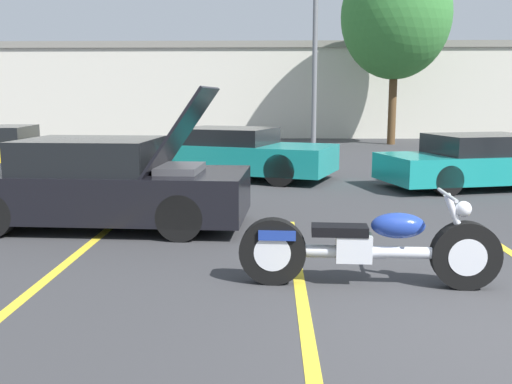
% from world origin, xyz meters
% --- Properties ---
extents(parking_stripe_foreground, '(0.12, 5.08, 0.01)m').
position_xyz_m(parking_stripe_foreground, '(-4.50, 1.82, 0.00)').
color(parking_stripe_foreground, yellow).
rests_on(parking_stripe_foreground, ground).
extents(parking_stripe_middle, '(0.12, 5.08, 0.01)m').
position_xyz_m(parking_stripe_middle, '(-1.81, 1.82, 0.00)').
color(parking_stripe_middle, yellow).
rests_on(parking_stripe_middle, ground).
extents(far_building, '(32.00, 4.20, 4.40)m').
position_xyz_m(far_building, '(0.00, 24.15, 2.34)').
color(far_building, beige).
rests_on(far_building, ground).
extents(light_pole, '(1.21, 0.28, 6.62)m').
position_xyz_m(light_pole, '(-0.49, 16.51, 3.68)').
color(light_pole, slate).
rests_on(light_pole, ground).
extents(tree_background, '(4.29, 4.29, 7.51)m').
position_xyz_m(tree_background, '(2.75, 19.01, 5.04)').
color(tree_background, brown).
rests_on(tree_background, ground).
extents(motorcycle, '(2.65, 0.70, 0.98)m').
position_xyz_m(motorcycle, '(-1.12, 1.36, 0.41)').
color(motorcycle, black).
rests_on(motorcycle, ground).
extents(show_car_hood_open, '(4.33, 1.96, 2.06)m').
position_xyz_m(show_car_hood_open, '(-4.60, 3.99, 0.63)').
color(show_car_hood_open, black).
rests_on(show_car_hood_open, ground).
extents(parked_car_mid_right_row, '(4.83, 2.80, 1.14)m').
position_xyz_m(parked_car_mid_right_row, '(2.48, 7.89, 0.54)').
color(parked_car_mid_right_row, teal).
rests_on(parked_car_mid_right_row, ground).
extents(parked_car_mid_left_row, '(4.99, 3.36, 1.19)m').
position_xyz_m(parked_car_mid_left_row, '(-3.01, 9.20, 0.59)').
color(parked_car_mid_left_row, teal).
rests_on(parked_car_mid_left_row, ground).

